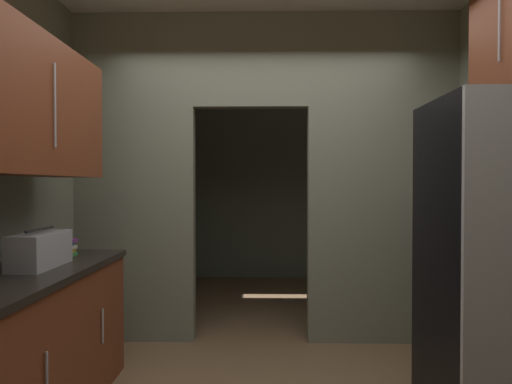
# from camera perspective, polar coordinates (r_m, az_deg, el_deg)

# --- Properties ---
(kitchen_partition) EXTENTS (3.30, 0.12, 2.84)m
(kitchen_partition) POSITION_cam_1_polar(r_m,az_deg,el_deg) (3.82, 1.61, 3.44)
(kitchen_partition) COLOR gray
(kitchen_partition) RESTS_ON ground
(adjoining_room_shell) EXTENTS (3.30, 2.71, 2.84)m
(adjoining_room_shell) POSITION_cam_1_polar(r_m,az_deg,el_deg) (5.65, 1.08, 1.52)
(adjoining_room_shell) COLOR gray
(adjoining_room_shell) RESTS_ON ground
(refrigerator) EXTENTS (0.70, 0.72, 1.82)m
(refrigerator) POSITION_cam_1_polar(r_m,az_deg,el_deg) (2.71, 29.15, -8.83)
(refrigerator) COLOR black
(refrigerator) RESTS_ON ground
(lower_cabinet_run) EXTENTS (0.62, 1.64, 0.88)m
(lower_cabinet_run) POSITION_cam_1_polar(r_m,az_deg,el_deg) (2.90, -27.81, -17.69)
(lower_cabinet_run) COLOR brown
(lower_cabinet_run) RESTS_ON ground
(upper_cabinet_counterside) EXTENTS (0.36, 1.47, 0.77)m
(upper_cabinet_counterside) POSITION_cam_1_polar(r_m,az_deg,el_deg) (2.78, -28.03, 9.88)
(upper_cabinet_counterside) COLOR brown
(boombox) EXTENTS (0.20, 0.44, 0.23)m
(boombox) POSITION_cam_1_polar(r_m,az_deg,el_deg) (2.86, -26.26, -6.76)
(boombox) COLOR #B2B2B7
(boombox) RESTS_ON lower_cabinet_run
(book_stack) EXTENTS (0.14, 0.17, 0.11)m
(book_stack) POSITION_cam_1_polar(r_m,az_deg,el_deg) (3.22, -23.59, -6.67)
(book_stack) COLOR #388C47
(book_stack) RESTS_ON lower_cabinet_run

